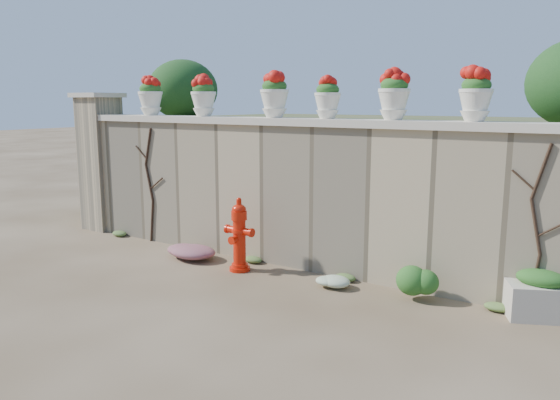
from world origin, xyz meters
The scene contains 19 objects.
ground centered at (0.00, 0.00, 0.00)m, with size 80.00×80.00×0.00m, color #4F3C27.
stone_wall centered at (0.00, 1.80, 1.00)m, with size 8.00×0.40×2.00m, color tan.
wall_cap centered at (0.00, 1.80, 2.05)m, with size 8.10×0.52×0.10m, color beige.
gate_pillar centered at (-4.15, 1.80, 1.26)m, with size 0.72×0.72×2.48m.
raised_fill centered at (0.00, 5.00, 1.00)m, with size 9.00×6.00×2.00m, color #384C23.
back_shrub_left centered at (-3.20, 3.00, 2.55)m, with size 1.30×1.30×1.10m, color #143814.
vine_left centered at (-2.67, 1.58, 0.99)m, with size 0.60×0.04×1.91m.
vine_right centered at (3.23, 1.58, 0.99)m, with size 0.60×0.04×1.91m.
fire_hydrant centered at (-0.44, 1.10, 0.52)m, with size 0.44×0.31×1.03m.
planter_box centered at (3.32, 1.53, 0.25)m, with size 0.76×0.63×0.55m.
green_shrub centered at (2.01, 1.39, 0.27)m, with size 0.57×0.51×0.54m, color #1E5119.
magenta_clump centered at (-1.29, 1.17, 0.14)m, with size 1.02×0.68×0.27m, color #B52473.
white_flowers centered at (1.00, 1.18, 0.10)m, with size 0.53×0.43×0.19m, color white.
urn_pot_0 centered at (-2.81, 1.80, 2.41)m, with size 0.40×0.40×0.63m.
urn_pot_1 centered at (-1.64, 1.80, 2.40)m, with size 0.39×0.39×0.61m.
urn_pot_2 centered at (-0.32, 1.80, 2.42)m, with size 0.41×0.41×0.64m.
urn_pot_3 centered at (0.53, 1.80, 2.37)m, with size 0.35×0.35×0.55m.
urn_pot_4 centered at (1.46, 1.80, 2.41)m, with size 0.39×0.39×0.62m.
urn_pot_5 centered at (2.45, 1.80, 2.39)m, with size 0.38×0.38×0.60m.
Camera 1 is at (4.06, -4.70, 2.33)m, focal length 35.00 mm.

